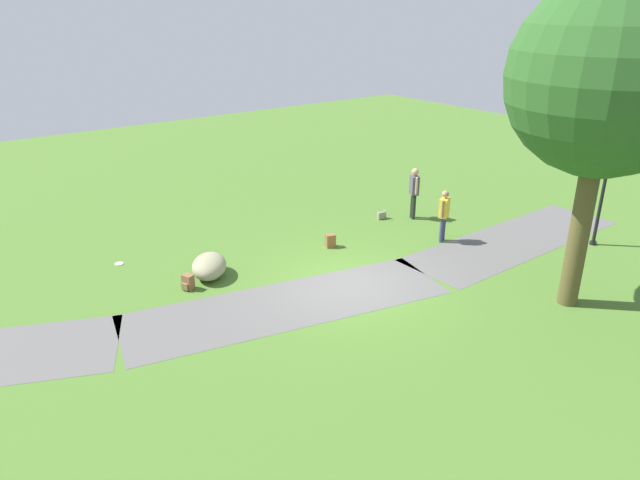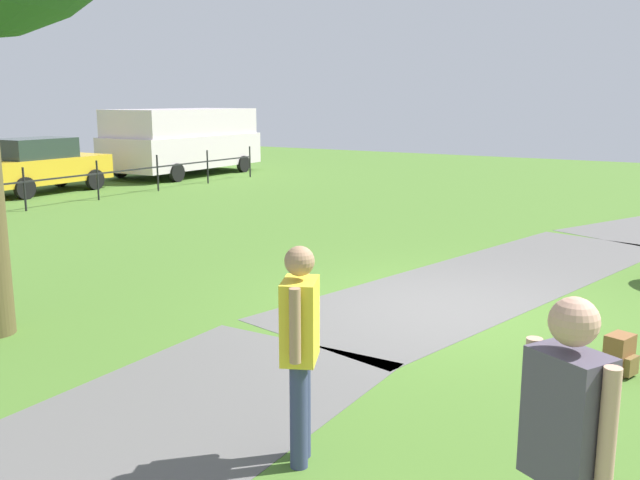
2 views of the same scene
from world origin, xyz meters
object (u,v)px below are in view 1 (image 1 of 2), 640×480
spare_backpack_on_lawn (330,241)px  lamp_post (606,176)px  woman_with_handbag (414,189)px  lawn_boulder (209,266)px  frisbee_on_grass (119,264)px  man_near_boulder (444,212)px  large_shade_tree (607,79)px  backpack_by_boulder (188,282)px  handbag_on_grass (381,215)px

spare_backpack_on_lawn → lamp_post: bearing=144.2°
woman_with_handbag → spare_backpack_on_lawn: size_ratio=4.39×
woman_with_handbag → lawn_boulder: bearing=-0.5°
frisbee_on_grass → lamp_post: bearing=148.7°
lamp_post → frisbee_on_grass: 14.25m
lamp_post → woman_with_handbag: 5.78m
woman_with_handbag → frisbee_on_grass: 9.66m
lamp_post → man_near_boulder: bearing=-40.4°
lawn_boulder → frisbee_on_grass: bearing=-53.5°
lamp_post → woman_with_handbag: (2.73, -4.97, -1.14)m
lamp_post → lawn_boulder: (10.36, -5.04, -1.86)m
large_shade_tree → backpack_by_boulder: large_shade_tree is taller
woman_with_handbag → large_shade_tree: bearing=78.8°
woman_with_handbag → handbag_on_grass: (0.89, -0.59, -0.88)m
man_near_boulder → handbag_on_grass: size_ratio=4.95×
frisbee_on_grass → handbag_on_grass: bearing=168.3°
lawn_boulder → man_near_boulder: 7.20m
lawn_boulder → handbag_on_grass: bearing=-175.6°
man_near_boulder → large_shade_tree: bearing=83.2°
backpack_by_boulder → lamp_post: bearing=157.2°
lawn_boulder → lamp_post: bearing=154.1°
backpack_by_boulder → woman_with_handbag: bearing=-178.1°
spare_backpack_on_lawn → frisbee_on_grass: bearing=-25.4°
backpack_by_boulder → spare_backpack_on_lawn: 4.64m
man_near_boulder → backpack_by_boulder: 7.89m
large_shade_tree → frisbee_on_grass: large_shade_tree is taller
backpack_by_boulder → handbag_on_grass: bearing=-173.4°
man_near_boulder → backpack_by_boulder: bearing=-12.7°
lamp_post → handbag_on_grass: (3.62, -5.56, -2.02)m
large_shade_tree → woman_with_handbag: size_ratio=4.29×
lamp_post → man_near_boulder: lamp_post is taller
woman_with_handbag → man_near_boulder: (0.76, 2.00, -0.08)m
lamp_post → man_near_boulder: (3.49, -2.97, -1.22)m
frisbee_on_grass → woman_with_handbag: bearing=165.9°
lamp_post → handbag_on_grass: size_ratio=10.61×
woman_with_handbag → backpack_by_boulder: woman_with_handbag is taller
backpack_by_boulder → spare_backpack_on_lawn: (-4.64, 0.01, 0.00)m
woman_with_handbag → lamp_post: bearing=118.7°
lawn_boulder → woman_with_handbag: bearing=179.5°
lamp_post → backpack_by_boulder: bearing=-22.8°
lawn_boulder → backpack_by_boulder: (0.79, 0.34, -0.11)m
lamp_post → spare_backpack_on_lawn: bearing=-35.8°
lawn_boulder → frisbee_on_grass: lawn_boulder is taller
man_near_boulder → frisbee_on_grass: man_near_boulder is taller
spare_backpack_on_lawn → large_shade_tree: bearing=111.6°
lawn_boulder → frisbee_on_grass: 2.84m
large_shade_tree → lawn_boulder: (6.33, -6.63, -5.04)m
spare_backpack_on_lawn → frisbee_on_grass: spare_backpack_on_lawn is taller
lawn_boulder → man_near_boulder: (-6.87, 2.07, 0.64)m
large_shade_tree → man_near_boulder: (-0.54, -4.56, -4.40)m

